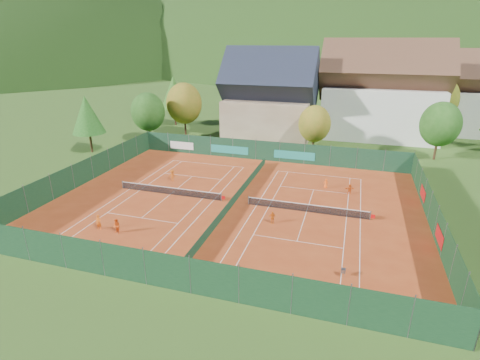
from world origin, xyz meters
name	(u,v)px	position (x,y,z in m)	size (l,w,h in m)	color
ground	(235,203)	(0.00, 0.00, -0.02)	(600.00, 600.00, 0.00)	#2C4F18
clay_pad	(235,203)	(0.00, 0.00, 0.01)	(40.00, 32.00, 0.01)	#A13A17
court_markings_left	(170,194)	(-8.00, 0.00, 0.01)	(11.03, 23.83, 0.00)	white
court_markings_right	(306,212)	(8.00, 0.00, 0.01)	(11.03, 23.83, 0.00)	white
tennis_net_left	(171,191)	(-7.85, 0.00, 0.51)	(13.30, 0.10, 1.02)	#59595B
tennis_net_right	(308,208)	(8.15, 0.00, 0.51)	(13.30, 0.10, 1.02)	#59595B
court_divider	(235,199)	(0.00, 0.00, 0.50)	(0.03, 28.80, 1.00)	#143923
fence_north	(265,151)	(-0.46, 15.99, 1.47)	(40.00, 0.10, 3.00)	#133621
fence_south	(167,271)	(0.00, -16.00, 1.50)	(40.00, 0.04, 3.00)	#12331B
fence_west	(83,172)	(-20.00, 0.00, 1.50)	(0.04, 32.00, 3.00)	#14381F
fence_east	(433,214)	(20.00, 0.05, 1.48)	(0.09, 32.00, 3.00)	#123318
chalet	(270,101)	(-3.00, 30.00, 6.62)	(16.20, 12.00, 16.00)	tan
hotel_block_a	(381,96)	(16.00, 36.00, 7.38)	(21.60, 11.00, 17.25)	silver
hotel_block_b	(457,98)	(30.00, 44.00, 6.62)	(17.28, 10.00, 15.50)	silver
tree_west_front	(148,112)	(-22.00, 20.00, 5.39)	(5.72, 5.72, 8.69)	#422D17
tree_west_mid	(184,103)	(-18.00, 26.00, 6.07)	(6.44, 6.44, 9.78)	#432618
tree_west_back	(174,92)	(-24.00, 34.00, 6.74)	(5.60, 5.60, 10.00)	#482919
tree_center	(315,124)	(6.00, 22.00, 4.72)	(5.01, 5.01, 7.60)	#412E17
tree_east_front	(440,124)	(24.00, 24.00, 5.39)	(5.72, 5.72, 8.69)	#4C311B
tree_west_side	(87,115)	(-28.00, 12.00, 6.06)	(5.04, 5.04, 9.00)	#472E19
tree_east_back	(438,99)	(26.00, 40.00, 6.74)	(7.15, 7.15, 10.86)	#472E19
mountain_backdrop	(379,126)	(28.54, 233.48, -39.64)	(820.00, 530.00, 242.00)	black
ball_hopper	(343,271)	(12.23, -10.70, 0.56)	(0.34, 0.34, 0.80)	slate
loose_ball_0	(144,210)	(-8.65, -4.76, 0.03)	(0.07, 0.07, 0.07)	#CCD833
loose_ball_1	(240,236)	(2.77, -7.04, 0.03)	(0.07, 0.07, 0.07)	#CCD833
player_left_near	(99,222)	(-10.60, -9.72, 0.77)	(0.56, 0.37, 1.53)	orange
player_left_mid	(117,226)	(-8.48, -9.89, 0.74)	(0.72, 0.56, 1.48)	#F55B15
player_left_far	(172,175)	(-9.73, 4.11, 0.76)	(0.98, 0.56, 1.52)	#CE5712
player_right_near	(272,217)	(5.07, -3.61, 0.65)	(0.76, 0.32, 1.30)	orange
player_right_far_a	(326,183)	(9.34, 7.48, 0.60)	(0.59, 0.38, 1.20)	#F85B16
player_right_far_b	(350,189)	(12.18, 6.34, 0.63)	(1.17, 0.37, 1.26)	#E35414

